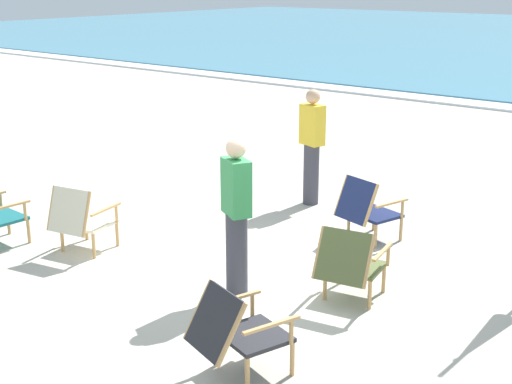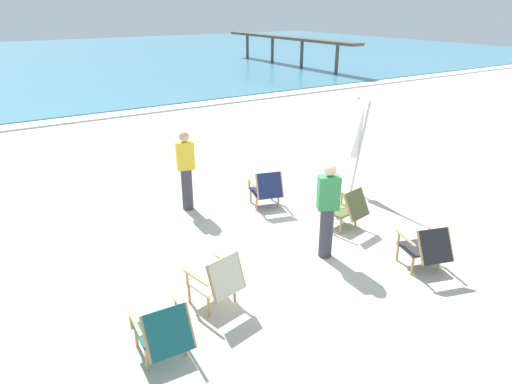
% 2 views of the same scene
% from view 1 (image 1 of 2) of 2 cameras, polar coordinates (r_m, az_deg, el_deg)
% --- Properties ---
extents(ground_plane, '(80.00, 80.00, 0.00)m').
position_cam_1_polar(ground_plane, '(7.66, 0.05, -7.05)').
color(ground_plane, '#B7AF9E').
extents(beach_chair_back_right, '(0.70, 0.77, 0.82)m').
position_cam_1_polar(beach_chair_back_right, '(8.47, -13.91, -2.02)').
color(beach_chair_back_right, beige).
rests_on(beach_chair_back_right, ground).
extents(beach_chair_back_left, '(0.78, 0.90, 0.78)m').
position_cam_1_polar(beach_chair_back_left, '(5.76, -1.58, -10.92)').
color(beach_chair_back_left, '#28282D').
rests_on(beach_chair_back_left, ground).
extents(beach_chair_far_center, '(0.70, 0.83, 0.79)m').
position_cam_1_polar(beach_chair_far_center, '(7.06, 7.53, -5.60)').
color(beach_chair_far_center, '#515B33').
rests_on(beach_chair_far_center, ground).
extents(beach_chair_mid_center, '(0.74, 0.83, 0.81)m').
position_cam_1_polar(beach_chair_mid_center, '(8.68, 8.84, -1.27)').
color(beach_chair_mid_center, '#19234C').
rests_on(beach_chair_mid_center, ground).
extents(person_near_chairs, '(0.38, 0.28, 1.63)m').
position_cam_1_polar(person_near_chairs, '(9.95, 4.48, 3.69)').
color(person_near_chairs, '#383842').
rests_on(person_near_chairs, ground).
extents(person_by_waterline, '(0.39, 0.34, 1.63)m').
position_cam_1_polar(person_by_waterline, '(7.03, -1.58, -1.96)').
color(person_by_waterline, '#383842').
rests_on(person_by_waterline, ground).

